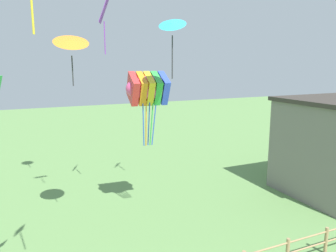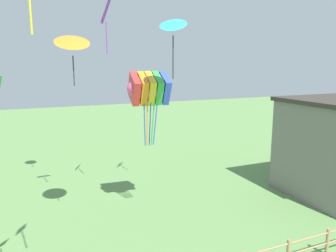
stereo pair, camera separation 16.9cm
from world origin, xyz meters
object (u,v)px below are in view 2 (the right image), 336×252
kite_rainbow_parafoil (149,89)px  kite_orange_delta (72,42)px  kite_cyan_delta (173,25)px  kite_purple_streamer (106,15)px

kite_rainbow_parafoil → kite_orange_delta: kite_orange_delta is taller
kite_rainbow_parafoil → kite_cyan_delta: bearing=-84.7°
kite_rainbow_parafoil → kite_purple_streamer: 4.50m
kite_orange_delta → kite_rainbow_parafoil: bearing=15.3°
kite_cyan_delta → kite_purple_streamer: kite_purple_streamer is taller
kite_purple_streamer → kite_orange_delta: kite_purple_streamer is taller
kite_rainbow_parafoil → kite_purple_streamer: size_ratio=1.32×
kite_rainbow_parafoil → kite_purple_streamer: (-1.44, 2.32, 3.57)m
kite_rainbow_parafoil → kite_cyan_delta: 3.54m
kite_rainbow_parafoil → kite_cyan_delta: size_ratio=1.43×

